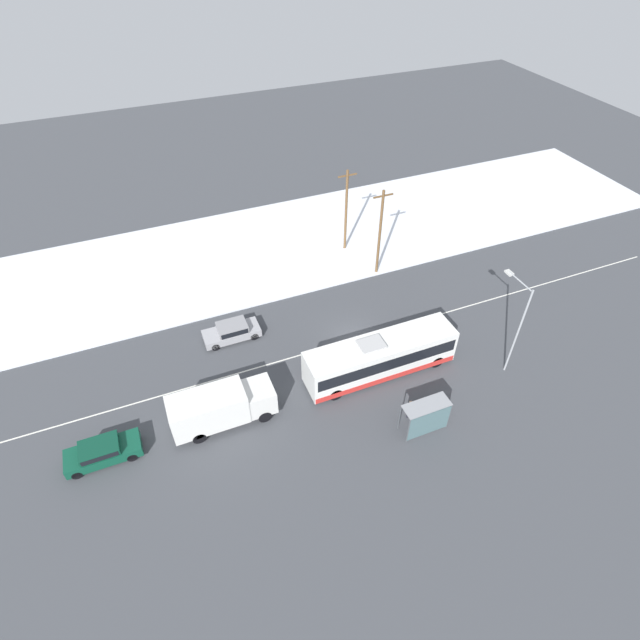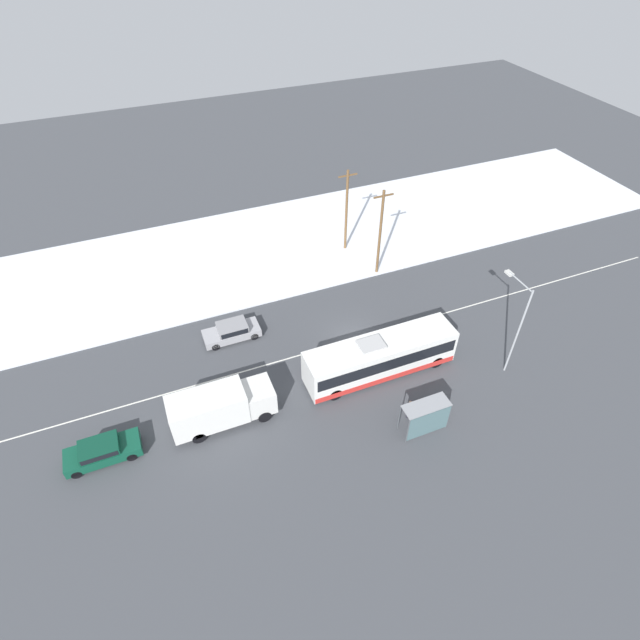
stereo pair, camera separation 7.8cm
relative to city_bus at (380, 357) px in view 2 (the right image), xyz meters
The scene contains 12 objects.
ground_plane 4.07m from the city_bus, 94.30° to the left, with size 120.00×120.00×0.00m, color #424449.
snow_lot 18.56m from the city_bus, 90.87° to the left, with size 80.00×15.89×0.12m.
lane_marking_center 4.07m from the city_bus, 94.30° to the left, with size 60.00×0.12×0.00m.
city_bus is the anchor object (origin of this frame).
box_truck 11.73m from the city_bus, behind, with size 6.84×2.30×2.83m.
sedan_car 11.80m from the city_bus, 140.23° to the left, with size 4.40×1.80×1.39m.
parked_car_near_truck 19.31m from the city_bus, behind, with size 4.55×1.80×1.40m.
pedestrian_at_stop 4.46m from the city_bus, 90.19° to the right, with size 0.58×0.26×1.62m.
bus_shelter 5.84m from the city_bus, 86.37° to the right, with size 3.10×1.20×2.40m.
streetlamp 9.71m from the city_bus, 18.00° to the right, with size 0.36×2.70×7.53m.
utility_pole_roadside 12.52m from the city_bus, 63.83° to the left, with size 1.80×0.24×8.27m.
utility_pole_snowlot 16.40m from the city_bus, 74.61° to the left, with size 1.80×0.24×8.16m.
Camera 2 is at (-13.01, -25.05, 27.53)m, focal length 28.00 mm.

